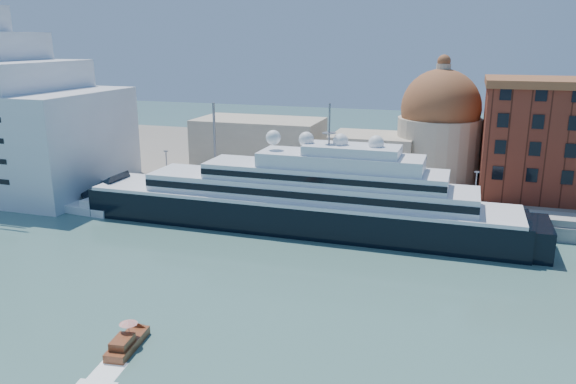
% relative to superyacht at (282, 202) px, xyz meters
% --- Properties ---
extents(ground, '(400.00, 400.00, 0.00)m').
position_rel_superyacht_xyz_m(ground, '(2.49, -23.00, -4.50)').
color(ground, '#39625B').
rests_on(ground, ground).
extents(quay, '(180.00, 10.00, 2.50)m').
position_rel_superyacht_xyz_m(quay, '(2.49, 11.00, -3.25)').
color(quay, gray).
rests_on(quay, ground).
extents(land, '(260.00, 72.00, 2.00)m').
position_rel_superyacht_xyz_m(land, '(2.49, 52.00, -3.50)').
color(land, slate).
rests_on(land, ground).
extents(quay_fence, '(180.00, 0.10, 1.20)m').
position_rel_superyacht_xyz_m(quay_fence, '(2.49, 6.50, -1.40)').
color(quay_fence, slate).
rests_on(quay_fence, quay).
extents(superyacht, '(87.34, 12.11, 26.10)m').
position_rel_superyacht_xyz_m(superyacht, '(0.00, 0.00, 0.00)').
color(superyacht, black).
rests_on(superyacht, ground).
extents(service_barge, '(12.98, 5.34, 2.85)m').
position_rel_superyacht_xyz_m(service_barge, '(-39.04, -3.58, -3.69)').
color(service_barge, white).
rests_on(service_barge, ground).
extents(water_taxi, '(3.13, 7.03, 3.23)m').
position_rel_superyacht_xyz_m(water_taxi, '(-3.08, -44.35, -3.73)').
color(water_taxi, maroon).
rests_on(water_taxi, ground).
extents(church, '(66.00, 18.00, 25.50)m').
position_rel_superyacht_xyz_m(church, '(8.88, 34.72, 6.40)').
color(church, beige).
rests_on(church, land).
extents(lamp_posts, '(120.80, 2.40, 18.00)m').
position_rel_superyacht_xyz_m(lamp_posts, '(-10.18, 9.27, 5.34)').
color(lamp_posts, slate).
rests_on(lamp_posts, quay).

